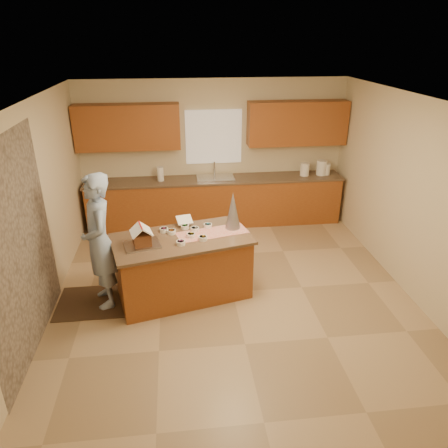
# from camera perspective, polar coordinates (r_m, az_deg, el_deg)

# --- Properties ---
(floor) EXTENTS (5.50, 5.50, 0.00)m
(floor) POSITION_cam_1_polar(r_m,az_deg,el_deg) (6.21, 1.15, -9.15)
(floor) COLOR tan
(floor) RESTS_ON ground
(ceiling) EXTENTS (5.50, 5.50, 0.00)m
(ceiling) POSITION_cam_1_polar(r_m,az_deg,el_deg) (5.22, 1.40, 16.35)
(ceiling) COLOR silver
(ceiling) RESTS_ON floor
(wall_back) EXTENTS (5.50, 5.50, 0.00)m
(wall_back) POSITION_cam_1_polar(r_m,az_deg,el_deg) (8.17, -1.41, 9.68)
(wall_back) COLOR beige
(wall_back) RESTS_ON floor
(wall_front) EXTENTS (5.50, 5.50, 0.00)m
(wall_front) POSITION_cam_1_polar(r_m,az_deg,el_deg) (3.24, 8.20, -15.98)
(wall_front) COLOR beige
(wall_front) RESTS_ON floor
(wall_left) EXTENTS (5.50, 5.50, 0.00)m
(wall_left) POSITION_cam_1_polar(r_m,az_deg,el_deg) (5.80, -24.00, 1.18)
(wall_left) COLOR beige
(wall_left) RESTS_ON floor
(wall_right) EXTENTS (5.50, 5.50, 0.00)m
(wall_right) POSITION_cam_1_polar(r_m,az_deg,el_deg) (6.40, 24.07, 3.24)
(wall_right) COLOR beige
(wall_right) RESTS_ON floor
(stone_accent) EXTENTS (0.00, 2.50, 2.50)m
(stone_accent) POSITION_cam_1_polar(r_m,az_deg,el_deg) (5.15, -25.93, -3.34)
(stone_accent) COLOR gray
(stone_accent) RESTS_ON wall_left
(window_curtain) EXTENTS (1.05, 0.03, 1.00)m
(window_curtain) POSITION_cam_1_polar(r_m,az_deg,el_deg) (8.07, -1.41, 11.68)
(window_curtain) COLOR white
(window_curtain) RESTS_ON wall_back
(back_counter_base) EXTENTS (4.80, 0.60, 0.88)m
(back_counter_base) POSITION_cam_1_polar(r_m,az_deg,el_deg) (8.17, -1.15, 2.96)
(back_counter_base) COLOR brown
(back_counter_base) RESTS_ON floor
(back_counter_top) EXTENTS (4.85, 0.63, 0.04)m
(back_counter_top) POSITION_cam_1_polar(r_m,az_deg,el_deg) (8.01, -1.18, 6.02)
(back_counter_top) COLOR brown
(back_counter_top) RESTS_ON back_counter_base
(upper_cabinet_left) EXTENTS (1.85, 0.35, 0.80)m
(upper_cabinet_left) POSITION_cam_1_polar(r_m,az_deg,el_deg) (7.88, -12.90, 12.64)
(upper_cabinet_left) COLOR brown
(upper_cabinet_left) RESTS_ON wall_back
(upper_cabinet_right) EXTENTS (1.85, 0.35, 0.80)m
(upper_cabinet_right) POSITION_cam_1_polar(r_m,az_deg,el_deg) (8.16, 9.87, 13.28)
(upper_cabinet_right) COLOR brown
(upper_cabinet_right) RESTS_ON wall_back
(sink) EXTENTS (0.70, 0.45, 0.12)m
(sink) POSITION_cam_1_polar(r_m,az_deg,el_deg) (8.02, -1.17, 5.95)
(sink) COLOR silver
(sink) RESTS_ON back_counter_top
(faucet) EXTENTS (0.03, 0.03, 0.28)m
(faucet) POSITION_cam_1_polar(r_m,az_deg,el_deg) (8.14, -1.31, 7.49)
(faucet) COLOR silver
(faucet) RESTS_ON back_counter_top
(island_base) EXTENTS (1.92, 1.27, 0.86)m
(island_base) POSITION_cam_1_polar(r_m,az_deg,el_deg) (5.96, -5.58, -5.92)
(island_base) COLOR brown
(island_base) RESTS_ON floor
(island_top) EXTENTS (2.02, 1.37, 0.04)m
(island_top) POSITION_cam_1_polar(r_m,az_deg,el_deg) (5.75, -5.76, -2.04)
(island_top) COLOR brown
(island_top) RESTS_ON island_base
(table_runner) EXTENTS (1.04, 0.57, 0.01)m
(table_runner) POSITION_cam_1_polar(r_m,az_deg,el_deg) (5.85, -1.59, -1.18)
(table_runner) COLOR red
(table_runner) RESTS_ON island_top
(baking_tray) EXTENTS (0.52, 0.43, 0.02)m
(baking_tray) POSITION_cam_1_polar(r_m,az_deg,el_deg) (5.60, -10.98, -2.78)
(baking_tray) COLOR silver
(baking_tray) RESTS_ON island_top
(cookbook) EXTENTS (0.25, 0.21, 0.09)m
(cookbook) POSITION_cam_1_polar(r_m,az_deg,el_deg) (6.06, -5.38, 0.57)
(cookbook) COLOR white
(cookbook) RESTS_ON island_top
(tinsel_tree) EXTENTS (0.26, 0.26, 0.54)m
(tinsel_tree) POSITION_cam_1_polar(r_m,az_deg,el_deg) (5.88, 1.21, 1.83)
(tinsel_tree) COLOR silver
(tinsel_tree) RESTS_ON island_top
(rug) EXTENTS (1.26, 0.82, 0.01)m
(rug) POSITION_cam_1_polar(r_m,az_deg,el_deg) (6.23, -15.91, -10.02)
(rug) COLOR black
(rug) RESTS_ON floor
(boy) EXTENTS (0.62, 0.77, 1.85)m
(boy) POSITION_cam_1_polar(r_m,az_deg,el_deg) (5.76, -16.47, -2.31)
(boy) COLOR #97B0D6
(boy) RESTS_ON rug
(canister_a) EXTENTS (0.17, 0.17, 0.24)m
(canister_a) POSITION_cam_1_polar(r_m,az_deg,el_deg) (8.31, 10.85, 7.27)
(canister_a) COLOR white
(canister_a) RESTS_ON back_counter_top
(canister_b) EXTENTS (0.20, 0.20, 0.28)m
(canister_b) POSITION_cam_1_polar(r_m,az_deg,el_deg) (8.41, 13.05, 7.43)
(canister_b) COLOR white
(canister_b) RESTS_ON back_counter_top
(canister_c) EXTENTS (0.15, 0.15, 0.22)m
(canister_c) POSITION_cam_1_polar(r_m,az_deg,el_deg) (8.45, 13.64, 7.22)
(canister_c) COLOR white
(canister_c) RESTS_ON back_counter_top
(paper_towel) EXTENTS (0.12, 0.12, 0.26)m
(paper_towel) POSITION_cam_1_polar(r_m,az_deg,el_deg) (7.94, -8.59, 6.71)
(paper_towel) COLOR white
(paper_towel) RESTS_ON back_counter_top
(gingerbread_house) EXTENTS (0.33, 0.33, 0.28)m
(gingerbread_house) POSITION_cam_1_polar(r_m,az_deg,el_deg) (5.55, -11.08, -1.72)
(gingerbread_house) COLOR brown
(gingerbread_house) RESTS_ON baking_tray
(candy_bowls) EXTENTS (0.74, 0.61, 0.05)m
(candy_bowls) POSITION_cam_1_polar(r_m,az_deg,el_deg) (5.82, -4.99, -1.12)
(candy_bowls) COLOR gold
(candy_bowls) RESTS_ON island_top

